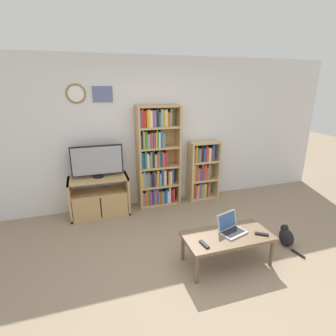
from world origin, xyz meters
name	(u,v)px	position (x,y,z in m)	size (l,w,h in m)	color
ground_plane	(201,276)	(0.00, 0.00, 0.00)	(18.00, 18.00, 0.00)	gray
wall_back	(152,133)	(-0.01, 2.21, 1.30)	(7.09, 0.09, 2.60)	silver
tv_stand	(100,196)	(-1.00, 1.93, 0.33)	(0.97, 0.43, 0.67)	tan
television	(97,161)	(-0.99, 1.97, 0.94)	(0.83, 0.18, 0.53)	black
bookshelf_tall	(156,159)	(0.03, 2.04, 0.87)	(0.75, 0.28, 1.81)	tan
bookshelf_short	(202,171)	(0.92, 2.05, 0.56)	(0.58, 0.27, 1.13)	tan
coffee_table	(227,238)	(0.40, 0.14, 0.35)	(1.08, 0.52, 0.39)	brown
laptop	(231,228)	(0.47, 0.20, 0.45)	(0.37, 0.33, 0.23)	#B7BABC
remote_near_laptop	(204,244)	(0.04, 0.04, 0.40)	(0.07, 0.16, 0.02)	black
remote_far_from_laptop	(262,234)	(0.80, 0.02, 0.40)	(0.16, 0.13, 0.02)	black
cat	(286,236)	(1.39, 0.23, 0.12)	(0.22, 0.48, 0.28)	black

